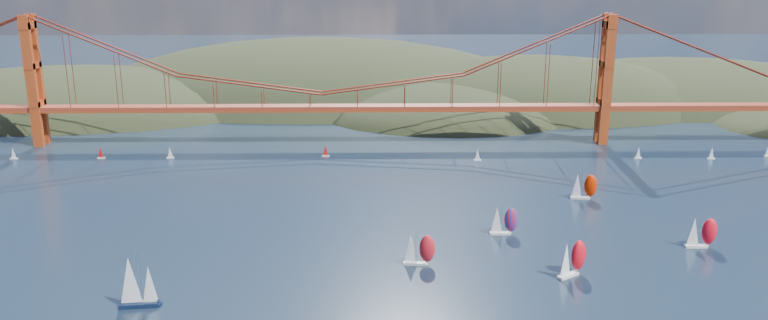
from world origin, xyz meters
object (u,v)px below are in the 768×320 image
(racer_0, at_px, (419,249))
(racer_3, at_px, (583,186))
(racer_rwb, at_px, (504,220))
(sloop_navy, at_px, (136,283))
(racer_1, at_px, (572,258))
(racer_2, at_px, (701,232))

(racer_0, height_order, racer_3, racer_3)
(racer_0, xyz_separation_m, racer_rwb, (26.23, 21.56, -0.11))
(sloop_navy, xyz_separation_m, racer_3, (125.72, 76.37, -1.54))
(racer_1, bearing_deg, sloop_navy, 154.65)
(sloop_navy, relative_size, racer_3, 1.43)
(racer_0, bearing_deg, sloop_navy, -154.96)
(racer_0, height_order, racer_1, racer_1)
(sloop_navy, relative_size, racer_2, 1.42)
(racer_1, bearing_deg, racer_2, -9.60)
(racer_0, bearing_deg, racer_1, -4.95)
(racer_0, bearing_deg, racer_2, 13.80)
(racer_0, xyz_separation_m, racer_2, (79.85, 10.79, 0.07))
(racer_0, distance_m, racer_3, 79.04)
(racer_0, xyz_separation_m, racer_1, (38.77, -7.57, 0.38))
(racer_0, relative_size, racer_rwb, 1.03)
(racer_2, xyz_separation_m, racer_3, (-21.45, 42.47, -0.02))
(racer_1, xyz_separation_m, racer_2, (41.08, 18.36, -0.31))
(sloop_navy, xyz_separation_m, racer_2, (147.17, 33.90, -1.52))
(racer_rwb, bearing_deg, racer_0, -139.08)
(racer_0, height_order, racer_2, racer_2)
(sloop_navy, xyz_separation_m, racer_rwb, (93.55, 44.67, -1.71))
(racer_0, relative_size, racer_2, 0.98)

